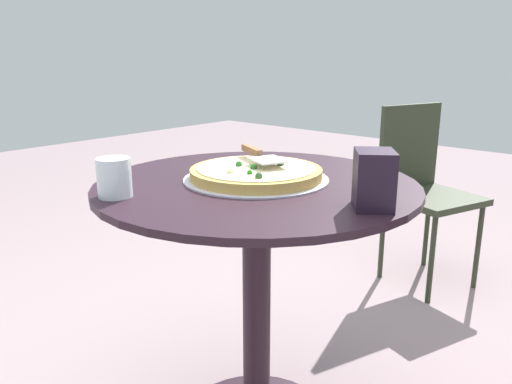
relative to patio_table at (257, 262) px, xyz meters
name	(u,v)px	position (x,y,z in m)	size (l,w,h in m)	color
patio_table	(257,262)	(0.00, 0.00, 0.00)	(0.84, 0.84, 0.76)	black
pizza_on_tray	(256,173)	(0.02, 0.02, 0.24)	(0.38, 0.38, 0.05)	silver
pizza_server	(259,154)	(0.07, 0.05, 0.28)	(0.13, 0.21, 0.02)	silver
drinking_cup	(114,178)	(-0.32, 0.15, 0.27)	(0.08, 0.08, 0.09)	silver
napkin_dispenser	(374,180)	(-0.01, -0.34, 0.29)	(0.10, 0.08, 0.13)	black
patio_chair_near	(423,181)	(1.32, 0.11, -0.04)	(0.47, 0.47, 0.84)	#2A3220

